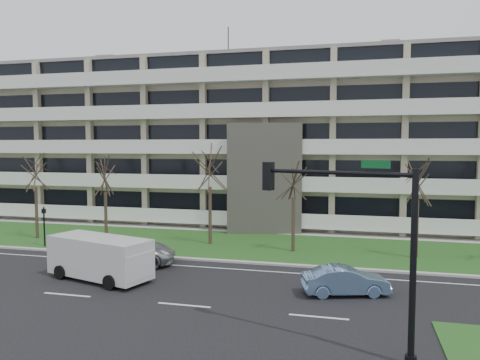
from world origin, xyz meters
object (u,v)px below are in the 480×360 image
(silver_pickup, at_px, (124,251))
(traffic_signal, at_px, (357,229))
(blue_sedan, at_px, (345,281))
(white_van, at_px, (101,254))
(pedestrian_signal, at_px, (44,222))

(silver_pickup, distance_m, traffic_signal, 16.44)
(blue_sedan, height_order, white_van, white_van)
(silver_pickup, height_order, traffic_signal, traffic_signal)
(silver_pickup, relative_size, traffic_signal, 0.92)
(white_van, bearing_deg, traffic_signal, -6.90)
(pedestrian_signal, bearing_deg, traffic_signal, -50.24)
(blue_sedan, relative_size, pedestrian_signal, 1.45)
(silver_pickup, bearing_deg, white_van, 164.90)
(silver_pickup, relative_size, white_van, 0.99)
(white_van, bearing_deg, silver_pickup, 110.94)
(white_van, relative_size, traffic_signal, 0.93)
(blue_sedan, distance_m, pedestrian_signal, 21.76)
(silver_pickup, height_order, white_van, white_van)
(traffic_signal, relative_size, pedestrian_signal, 2.34)
(blue_sedan, bearing_deg, silver_pickup, 62.47)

